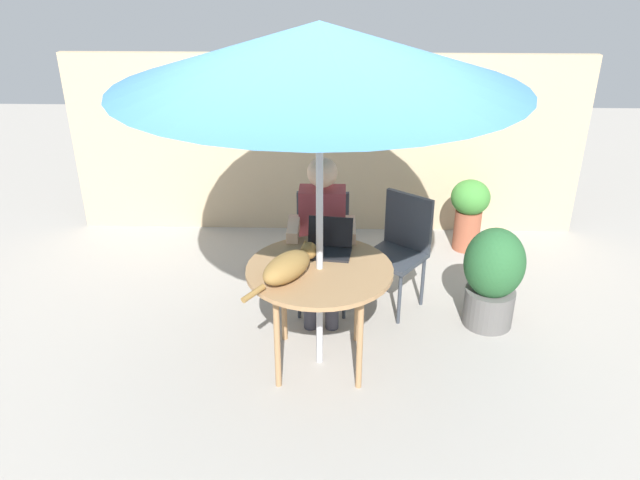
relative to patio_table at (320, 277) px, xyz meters
name	(u,v)px	position (x,y,z in m)	size (l,w,h in m)	color
ground_plane	(320,361)	(0.00, 0.00, -0.67)	(14.00, 14.00, 0.00)	gray
fence_back	(326,145)	(0.00, 2.19, 0.18)	(4.82, 0.08, 1.70)	tan
patio_table	(320,277)	(0.00, 0.00, 0.00)	(0.95, 0.95, 0.74)	#9E754C
patio_umbrella	(319,54)	(0.00, 0.00, 1.40)	(2.33, 2.33, 2.25)	#B7B7BC
chair_occupied	(323,241)	(0.00, 0.80, -0.14)	(0.40, 0.40, 0.90)	#33383F
chair_empty	(401,243)	(0.60, 0.79, -0.14)	(0.56, 0.56, 0.90)	#33383F
person_seated	(322,230)	(0.00, 0.64, 0.03)	(0.48, 0.48, 1.24)	maroon
laptop	(329,242)	(0.06, 0.25, 0.13)	(0.33, 0.29, 0.21)	black
cat	(289,266)	(-0.18, -0.13, 0.15)	(0.44, 0.54, 0.17)	olive
potted_plant_near_fence	(493,275)	(1.25, 0.51, -0.26)	(0.44, 0.44, 0.78)	#595654
potted_plant_by_chair	(469,209)	(1.32, 1.76, -0.27)	(0.35, 0.35, 0.67)	#9E5138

